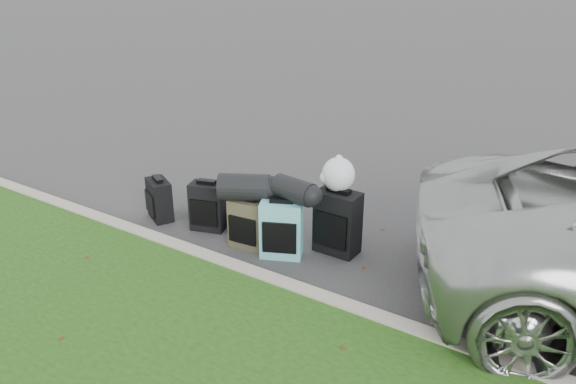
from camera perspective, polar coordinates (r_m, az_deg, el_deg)
The scene contains 12 objects.
ground at distance 6.92m, azimuth -0.22°, elevation -4.91°, with size 120.00×120.00×0.00m, color #383535.
curb at distance 6.18m, azimuth -5.39°, elevation -7.88°, with size 120.00×0.18×0.15m, color #9E937F.
suitcase_small_black at distance 7.57m, azimuth -12.92°, elevation -0.76°, with size 0.43×0.24×0.54m, color black.
suitcase_large_black_left at distance 7.15m, azimuth -8.13°, elevation -1.45°, with size 0.43×0.26×0.62m, color black.
suitcase_olive at distance 6.68m, azimuth -4.00°, elevation -3.19°, with size 0.44×0.27×0.60m, color #3A3523.
suitcase_teal at distance 6.44m, azimuth -0.67°, elevation -3.80°, with size 0.47×0.28×0.68m, color #539AA3.
suitcase_large_black_right at distance 6.53m, azimuth 5.06°, elevation -3.08°, with size 0.50×0.30×0.75m, color black.
tote_green at distance 7.64m, azimuth -8.70°, elevation -0.96°, with size 0.31×0.25×0.35m, color #19701F.
tote_navy at distance 7.20m, azimuth -4.53°, elevation -2.51°, with size 0.28×0.22×0.30m, color navy.
duffel_left at distance 6.51m, azimuth -4.48°, elevation 0.50°, with size 0.32×0.32×0.59m, color black.
duffel_right at distance 6.26m, azimuth 0.65°, elevation 0.19°, with size 0.27×0.27×0.49m, color black.
trash_bag at distance 6.37m, azimuth 5.14°, elevation 1.78°, with size 0.38×0.38×0.38m, color white.
Camera 1 is at (3.39, -5.11, 3.22)m, focal length 35.00 mm.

